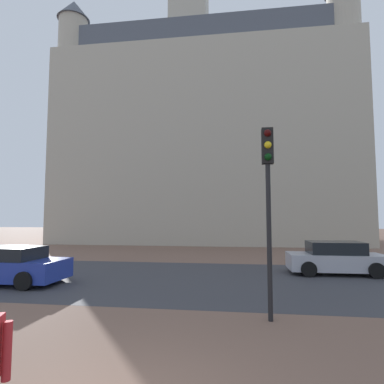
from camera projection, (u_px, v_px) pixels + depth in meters
ground_plane at (194, 275)px, 13.60m from camera, size 120.00×120.00×0.00m
street_asphalt_strip at (192, 279)px, 12.84m from camera, size 120.00×8.69×0.00m
landmark_building at (205, 139)px, 35.45m from camera, size 29.18×15.59×40.71m
car_silver at (335, 258)px, 13.94m from camera, size 4.02×1.97×1.41m
car_blue at (5, 266)px, 11.95m from camera, size 4.51×2.11×1.37m
traffic_light_pole at (268, 185)px, 7.84m from camera, size 0.28×0.34×4.72m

